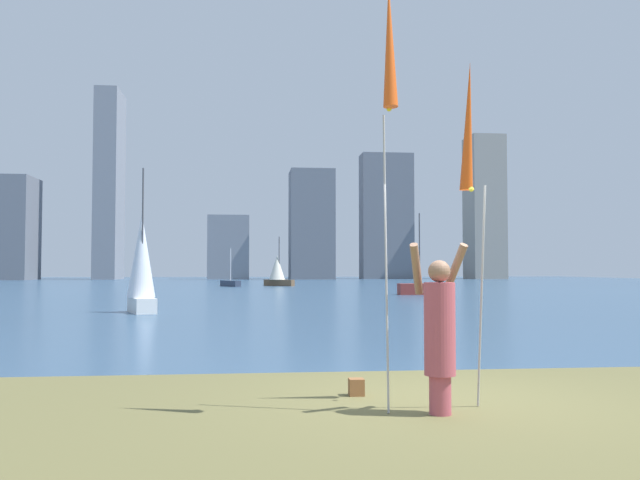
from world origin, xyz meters
name	(u,v)px	position (x,y,z in m)	size (l,w,h in m)	color
ground	(274,287)	(0.00, 50.95, -0.06)	(120.00, 138.00, 0.12)	brown
person	(439,329)	(-0.27, -0.80, 0.90)	(0.67, 0.50, 1.84)	#B24C59
kite_flag_left	(389,54)	(-0.81, -0.83, 3.88)	(0.16, 0.47, 4.71)	#B2B2B7
kite_flag_right	(469,132)	(0.27, -0.22, 3.17)	(0.16, 0.73, 4.00)	#B2B2B7
bag	(356,387)	(-0.99, 0.35, 0.10)	(0.18, 0.18, 0.21)	brown
sailboat_1	(142,265)	(-6.08, 16.58, 1.68)	(1.32, 2.10, 5.14)	white
sailboat_3	(230,283)	(-3.81, 51.31, 0.30)	(1.88, 2.93, 3.32)	#333D51
sailboat_4	(420,288)	(7.94, 31.53, 0.37)	(2.56, 0.97, 4.89)	maroon
sailboat_5	(277,270)	(0.35, 52.72, 1.42)	(2.74, 2.20, 4.43)	brown
skyline_tower_0	(8,228)	(-35.68, 89.95, 7.19)	(6.97, 7.28, 14.38)	slate
skyline_tower_1	(109,185)	(-22.75, 93.92, 13.94)	(3.26, 7.50, 27.87)	gray
skyline_tower_2	(229,247)	(-5.12, 91.91, 4.69)	(6.03, 3.97, 9.37)	gray
skyline_tower_3	(311,225)	(7.08, 91.19, 8.04)	(6.42, 6.66, 16.08)	slate
skyline_tower_4	(386,216)	(19.00, 94.06, 9.64)	(7.88, 4.13, 19.28)	slate
skyline_tower_5	(484,208)	(33.78, 91.47, 10.92)	(5.08, 5.77, 21.84)	gray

